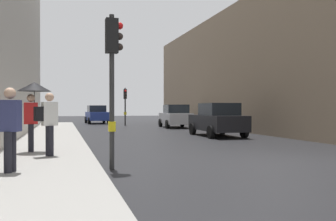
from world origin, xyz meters
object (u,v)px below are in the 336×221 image
at_px(car_dark_suv, 217,120).
at_px(car_silver_hatchback, 175,116).
at_px(traffic_light_near_left, 113,63).
at_px(car_blue_van, 97,114).
at_px(pedestrian_with_umbrella, 33,97).
at_px(traffic_light_far_median, 125,100).
at_px(pedestrian_with_grey_backpack, 8,124).
at_px(pedestrian_with_black_backpack, 48,120).

bearing_deg(car_dark_suv, car_silver_hatchback, 87.25).
height_order(traffic_light_near_left, car_blue_van, traffic_light_near_left).
xyz_separation_m(traffic_light_near_left, car_dark_suv, (6.72, 8.64, -1.73)).
bearing_deg(car_silver_hatchback, pedestrian_with_umbrella, -122.49).
height_order(traffic_light_far_median, pedestrian_with_grey_backpack, traffic_light_far_median).
distance_m(pedestrian_with_grey_backpack, pedestrian_with_black_backpack, 2.52).
bearing_deg(pedestrian_with_umbrella, pedestrian_with_black_backpack, -68.08).
relative_size(traffic_light_near_left, pedestrian_with_grey_backpack, 2.14).
distance_m(car_blue_van, pedestrian_with_grey_backpack, 27.61).
height_order(car_silver_hatchback, pedestrian_with_umbrella, pedestrian_with_umbrella).
relative_size(traffic_light_near_left, pedestrian_with_black_backpack, 2.14).
bearing_deg(car_blue_van, pedestrian_with_black_backpack, -98.22).
bearing_deg(traffic_light_near_left, car_silver_hatchback, 67.64).
xyz_separation_m(car_dark_suv, car_silver_hatchback, (0.42, 8.70, 0.00)).
xyz_separation_m(traffic_light_far_median, pedestrian_with_black_backpack, (-5.50, -19.57, -1.06)).
distance_m(car_silver_hatchback, pedestrian_with_umbrella, 17.12).
relative_size(traffic_light_near_left, pedestrian_with_umbrella, 1.77).
height_order(traffic_light_near_left, car_dark_suv, traffic_light_near_left).
xyz_separation_m(traffic_light_far_median, car_silver_hatchback, (3.21, -3.98, -1.34)).
xyz_separation_m(traffic_light_far_median, pedestrian_with_umbrella, (-5.97, -18.40, -0.38)).
height_order(car_dark_suv, pedestrian_with_grey_backpack, pedestrian_with_grey_backpack).
relative_size(car_dark_suv, pedestrian_with_umbrella, 1.98).
height_order(pedestrian_with_umbrella, pedestrian_with_grey_backpack, pedestrian_with_umbrella).
bearing_deg(car_dark_suv, pedestrian_with_black_backpack, -140.29).
relative_size(traffic_light_far_median, car_silver_hatchback, 0.74).
height_order(car_blue_van, pedestrian_with_grey_backpack, pedestrian_with_grey_backpack).
bearing_deg(pedestrian_with_umbrella, pedestrian_with_grey_backpack, -93.68).
relative_size(car_blue_van, pedestrian_with_black_backpack, 2.42).
xyz_separation_m(traffic_light_near_left, car_blue_van, (2.02, 26.61, -1.73)).
distance_m(traffic_light_near_left, car_blue_van, 26.74).
xyz_separation_m(car_blue_van, pedestrian_with_umbrella, (-4.06, -23.68, 0.96)).
distance_m(car_dark_suv, car_silver_hatchback, 8.71).
distance_m(traffic_light_far_median, pedestrian_with_umbrella, 19.35).
bearing_deg(pedestrian_with_grey_backpack, car_silver_hatchback, 62.40).
relative_size(car_blue_van, pedestrian_with_grey_backpack, 2.42).
distance_m(traffic_light_far_median, car_dark_suv, 13.06).
xyz_separation_m(car_dark_suv, car_blue_van, (-4.70, 17.97, 0.00)).
bearing_deg(pedestrian_with_black_backpack, traffic_light_far_median, 74.31).
xyz_separation_m(car_blue_van, pedestrian_with_grey_backpack, (-4.29, -27.27, 0.29)).
xyz_separation_m(car_dark_suv, pedestrian_with_umbrella, (-8.76, -5.72, 0.96)).
bearing_deg(pedestrian_with_grey_backpack, pedestrian_with_umbrella, 86.32).
bearing_deg(traffic_light_far_median, pedestrian_with_grey_backpack, -105.75).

